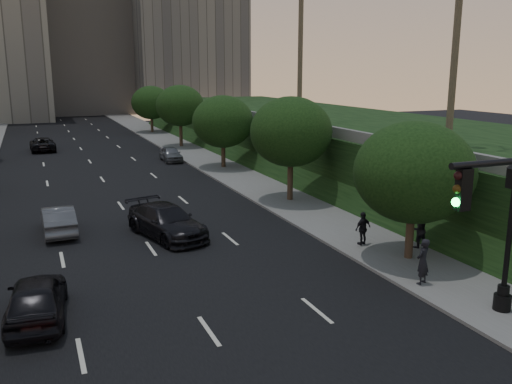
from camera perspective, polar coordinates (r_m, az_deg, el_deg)
name	(u,v)px	position (r m, az deg, el deg)	size (l,w,h in m)	color
road_surface	(106,184)	(41.68, -15.53, 0.77)	(16.00, 140.00, 0.02)	black
sidewalk_right	(235,174)	(44.05, -2.21, 1.95)	(4.50, 140.00, 0.15)	slate
embankment	(372,146)	(47.39, 12.12, 4.80)	(18.00, 90.00, 4.00)	black
parapet_wall	(282,122)	(42.87, 2.79, 7.42)	(0.35, 90.00, 0.70)	slate
office_block_mid	(83,45)	(113.17, -17.71, 14.57)	(22.00, 18.00, 26.00)	#A29D95
office_block_right	(182,18)	(110.80, -7.84, 17.68)	(20.00, 22.00, 36.00)	slate
tree_right_a	(414,172)	(24.32, 16.27, 2.01)	(5.20, 5.20, 6.24)	#38281C
tree_right_b	(291,132)	(34.30, 3.69, 6.34)	(5.20, 5.20, 6.74)	#38281C
tree_right_c	(223,122)	(46.31, -3.51, 7.40)	(5.20, 5.20, 6.24)	#38281C
tree_right_d	(180,106)	(59.63, -8.00, 8.98)	(5.20, 5.20, 6.74)	#38281C
tree_right_e	(151,103)	(74.24, -10.99, 9.22)	(5.20, 5.20, 6.24)	#38281C
street_lamp	(509,242)	(20.36, 25.06, -4.78)	(0.64, 0.64, 5.62)	black
sedan_near_left	(36,298)	(20.09, -22.11, -10.32)	(1.88, 4.66, 1.59)	black
sedan_mid_left	(58,220)	(29.93, -20.11, -2.76)	(1.56, 4.46, 1.47)	#4D5054
sedan_far_left	(42,144)	(60.93, -21.56, 4.70)	(2.39, 5.18, 1.44)	black
sedan_near_right	(167,221)	(27.89, -9.40, -3.07)	(2.28, 5.61, 1.63)	black
sedan_far_right	(171,154)	(50.88, -8.96, 3.97)	(1.62, 4.02, 1.37)	slate
pedestrian_a	(423,261)	(22.18, 17.15, -6.99)	(0.67, 0.44, 1.83)	black
pedestrian_b	(419,229)	(26.57, 16.76, -3.80)	(0.85, 0.66, 1.74)	black
pedestrian_c	(363,228)	(26.36, 11.20, -3.77)	(0.94, 0.39, 1.61)	black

